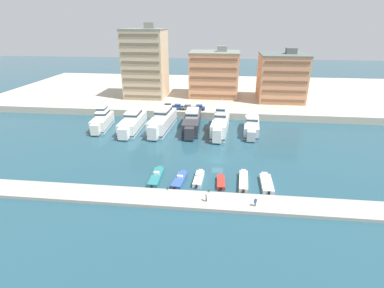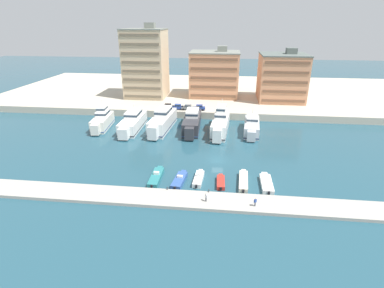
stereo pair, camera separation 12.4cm
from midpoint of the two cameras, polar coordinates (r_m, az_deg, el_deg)
The scene contains 26 objects.
ground_plane at distance 69.10m, azimuth 4.95°, elevation -3.14°, with size 400.00×400.00×0.00m, color #234C5B.
quay_promenade at distance 131.21m, azimuth 5.94°, elevation 9.74°, with size 180.00×70.00×2.29m, color #BCB29E.
pier_dock at distance 53.74m, azimuth 4.33°, elevation -10.87°, with size 120.00×5.59×0.59m, color #A8A399.
yacht_ivory_far_left at distance 93.26m, azimuth -16.69°, elevation 4.36°, with size 5.24×15.11×8.03m.
yacht_white_left at distance 89.69m, azimuth -11.22°, elevation 4.06°, with size 5.10×18.96×6.98m.
yacht_white_mid_left at distance 88.57m, azimuth -5.62°, elevation 4.38°, with size 5.80×20.46×7.69m.
yacht_charcoal_center_left at distance 87.98m, azimuth 0.06°, elevation 4.25°, with size 5.07×19.82×7.26m.
yacht_white_center at distance 86.31m, azimuth 5.51°, elevation 4.09°, with size 5.32×20.07×9.12m.
yacht_silver_center_right at distance 87.14m, azimuth 11.35°, elevation 3.33°, with size 5.16×16.24×6.36m.
motorboat_teal_far_left at distance 61.46m, azimuth -6.78°, elevation -6.20°, with size 2.06×8.50×1.40m.
motorboat_blue_left at distance 59.98m, azimuth -2.33°, elevation -6.83°, with size 2.63×7.42×1.26m.
motorboat_white_mid_left at distance 60.27m, azimuth 1.33°, elevation -6.60°, with size 1.93×6.90×1.51m.
motorboat_red_center_left at distance 59.47m, azimuth 5.55°, elevation -7.24°, with size 1.68×5.83×0.85m.
motorboat_cream_center at distance 60.27m, azimuth 9.82°, elevation -6.96°, with size 2.07×8.60×0.99m.
motorboat_white_center_right at distance 60.45m, azimuth 14.04°, elevation -7.29°, with size 2.14×7.96×0.90m.
car_black_far_left at distance 101.01m, azimuth -4.62°, elevation 7.18°, with size 4.23×2.20×1.80m.
car_blue_left at distance 100.39m, azimuth -2.74°, elevation 7.13°, with size 4.22×2.18×1.80m.
car_grey_mid_left at distance 99.85m, azimuth -0.76°, elevation 7.07°, with size 4.11×1.94×1.80m.
car_blue_center_left at distance 99.52m, azimuth 1.40°, elevation 7.01°, with size 4.20×2.12×1.80m.
apartment_block_far_left at distance 118.26m, azimuth -8.73°, elevation 14.93°, with size 15.27×14.65×26.85m.
apartment_block_left at distance 118.45m, azimuth 4.32°, elevation 13.16°, with size 18.52×14.85×18.80m.
apartment_block_mid_left at distance 116.30m, azimuth 16.73°, elevation 12.08°, with size 16.36×16.55×18.62m.
pedestrian_near_edge at distance 52.67m, azimuth 2.76°, elevation -9.97°, with size 0.42×0.53×1.60m.
pedestrian_mid_deck at distance 52.49m, azimuth 12.02°, elevation -10.65°, with size 0.52×0.41×1.56m.
bollard_west at distance 56.44m, azimuth -4.69°, elevation -8.36°, with size 0.20×0.20×0.61m.
bollard_west_mid at distance 55.59m, azimuth 3.29°, elevation -8.84°, with size 0.20×0.20×0.61m.
Camera 2 is at (1.15, -62.34, 29.76)m, focal length 28.00 mm.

